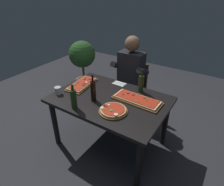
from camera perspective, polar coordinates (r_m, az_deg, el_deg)
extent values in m
plane|color=#2D2D33|center=(2.81, -0.57, -14.52)|extent=(6.40, 6.40, 0.00)
cube|color=black|center=(2.36, -0.66, -1.98)|extent=(1.40, 0.96, 0.04)
cylinder|color=black|center=(2.69, -16.71, -8.58)|extent=(0.07, 0.07, 0.70)
cylinder|color=black|center=(2.12, 7.99, -20.43)|extent=(0.07, 0.07, 0.70)
cylinder|color=black|center=(3.15, -6.02, -1.19)|extent=(0.07, 0.07, 0.70)
cylinder|color=black|center=(2.67, 15.60, -8.67)|extent=(0.07, 0.07, 0.70)
cube|color=brown|center=(2.31, 7.43, -2.26)|extent=(0.60, 0.26, 0.02)
cube|color=#DBB270|center=(2.30, 7.46, -1.88)|extent=(0.56, 0.23, 0.02)
cube|color=#B72D19|center=(2.29, 7.48, -1.60)|extent=(0.51, 0.20, 0.01)
cylinder|color=#4C7F2D|center=(2.28, 10.33, -1.90)|extent=(0.03, 0.03, 0.01)
cylinder|color=maroon|center=(2.36, 6.34, -0.33)|extent=(0.03, 0.03, 0.01)
cylinder|color=maroon|center=(2.34, 6.35, -0.62)|extent=(0.03, 0.03, 0.01)
cylinder|color=maroon|center=(2.35, 3.34, -0.37)|extent=(0.04, 0.04, 0.00)
cylinder|color=#4C7F2D|center=(2.23, 7.30, -2.43)|extent=(0.02, 0.02, 0.01)
cylinder|color=brown|center=(2.37, 6.47, -0.30)|extent=(0.04, 0.04, 0.00)
cylinder|color=maroon|center=(2.38, 4.81, 0.00)|extent=(0.03, 0.03, 0.01)
cylinder|color=brown|center=(2.30, 9.73, -1.53)|extent=(0.03, 0.03, 0.01)
cube|color=brown|center=(2.68, -8.95, 2.40)|extent=(0.30, 0.52, 0.02)
cube|color=#DBB270|center=(2.67, -8.98, 2.74)|extent=(0.26, 0.47, 0.02)
cube|color=#B72D19|center=(2.66, -9.01, 2.99)|extent=(0.23, 0.44, 0.01)
cylinder|color=#4C7F2D|center=(2.76, -8.30, 4.24)|extent=(0.04, 0.04, 0.00)
cylinder|color=beige|center=(2.65, -7.68, 3.19)|extent=(0.03, 0.03, 0.01)
cylinder|color=brown|center=(2.78, -8.06, 4.48)|extent=(0.03, 0.03, 0.01)
cylinder|color=#4C7F2D|center=(2.63, -10.97, 2.56)|extent=(0.02, 0.02, 0.00)
cylinder|color=brown|center=(2.63, -10.89, 2.54)|extent=(0.04, 0.04, 0.00)
cylinder|color=brown|center=(2.75, -8.18, 4.17)|extent=(0.03, 0.03, 0.01)
cylinder|color=maroon|center=(2.63, -8.19, 2.89)|extent=(0.04, 0.04, 0.01)
cylinder|color=maroon|center=(2.68, -10.25, 3.15)|extent=(0.04, 0.04, 0.00)
cylinder|color=maroon|center=(2.74, -6.70, 4.17)|extent=(0.04, 0.04, 0.01)
cylinder|color=brown|center=(2.60, -8.60, 2.45)|extent=(0.04, 0.04, 0.01)
cylinder|color=brown|center=(2.11, 0.35, -5.47)|extent=(0.32, 0.32, 0.02)
cylinder|color=tan|center=(2.10, 0.35, -5.07)|extent=(0.29, 0.29, 0.02)
cylinder|color=#B72D19|center=(2.09, 0.35, -4.77)|extent=(0.26, 0.26, 0.01)
cylinder|color=beige|center=(2.10, -3.06, -4.42)|extent=(0.04, 0.04, 0.00)
cylinder|color=#4C7F2D|center=(2.08, -2.00, -4.89)|extent=(0.02, 0.02, 0.01)
cylinder|color=brown|center=(2.12, -1.77, -4.00)|extent=(0.03, 0.03, 0.01)
cylinder|color=maroon|center=(1.98, 1.12, -6.76)|extent=(0.03, 0.03, 0.01)
cylinder|color=#4C7F2D|center=(2.06, -0.23, -5.23)|extent=(0.03, 0.03, 0.01)
cylinder|color=beige|center=(2.00, 1.16, -6.41)|extent=(0.04, 0.04, 0.01)
cylinder|color=beige|center=(2.15, -0.98, -3.56)|extent=(0.03, 0.03, 0.00)
cylinder|color=#233819|center=(2.16, -11.38, -1.87)|extent=(0.07, 0.07, 0.23)
cylinder|color=#233819|center=(2.09, -11.76, 1.41)|extent=(0.03, 0.03, 0.06)
cylinder|color=black|center=(2.07, -11.85, 2.23)|extent=(0.03, 0.03, 0.01)
cylinder|color=black|center=(2.25, -5.63, 0.52)|extent=(0.07, 0.07, 0.25)
cylinder|color=black|center=(2.18, -5.85, 4.30)|extent=(0.02, 0.02, 0.08)
cylinder|color=black|center=(2.16, -5.91, 5.35)|extent=(0.03, 0.03, 0.01)
cylinder|color=#233819|center=(2.48, 8.65, 2.71)|extent=(0.07, 0.07, 0.22)
cylinder|color=#233819|center=(2.41, 8.91, 5.87)|extent=(0.03, 0.03, 0.08)
cylinder|color=black|center=(2.39, 9.00, 6.86)|extent=(0.03, 0.03, 0.01)
cylinder|color=silver|center=(2.52, -15.87, 0.71)|extent=(0.08, 0.08, 0.10)
cube|color=white|center=(2.69, 2.16, 2.79)|extent=(0.18, 0.11, 0.01)
cube|color=silver|center=(2.67, 1.96, 2.75)|extent=(0.17, 0.01, 0.00)
cube|color=silver|center=(2.70, 2.37, 3.04)|extent=(0.17, 0.02, 0.00)
cube|color=#3D2B1E|center=(3.14, 5.36, 0.51)|extent=(0.44, 0.44, 0.04)
cube|color=#3D2B1E|center=(3.20, 7.26, 5.58)|extent=(0.40, 0.04, 0.42)
cylinder|color=#3D2B1E|center=(3.20, 0.56, -3.49)|extent=(0.04, 0.04, 0.41)
cylinder|color=#3D2B1E|center=(3.05, 6.62, -5.61)|extent=(0.04, 0.04, 0.41)
cylinder|color=#3D2B1E|center=(3.48, 3.92, -0.58)|extent=(0.04, 0.04, 0.41)
cylinder|color=#3D2B1E|center=(3.34, 9.60, -2.38)|extent=(0.04, 0.04, 0.41)
cylinder|color=#23232D|center=(3.16, 2.04, -3.59)|extent=(0.11, 0.11, 0.45)
cylinder|color=#23232D|center=(3.08, 5.23, -4.70)|extent=(0.11, 0.11, 0.45)
cube|color=#23232D|center=(3.03, 4.54, 1.05)|extent=(0.34, 0.40, 0.12)
cube|color=#232328|center=(2.97, 5.73, 7.24)|extent=(0.38, 0.22, 0.52)
sphere|color=brown|center=(2.84, 6.13, 14.51)|extent=(0.22, 0.22, 0.22)
cylinder|color=#232328|center=(3.02, 1.58, 8.30)|extent=(0.09, 0.31, 0.21)
cylinder|color=#232328|center=(2.83, 9.23, 6.41)|extent=(0.09, 0.31, 0.21)
cylinder|color=#846042|center=(3.97, -8.20, 2.24)|extent=(0.34, 0.34, 0.28)
cylinder|color=brown|center=(3.84, -8.53, 6.25)|extent=(0.04, 0.04, 0.32)
sphere|color=#285623|center=(3.71, -8.95, 11.36)|extent=(0.50, 0.50, 0.50)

